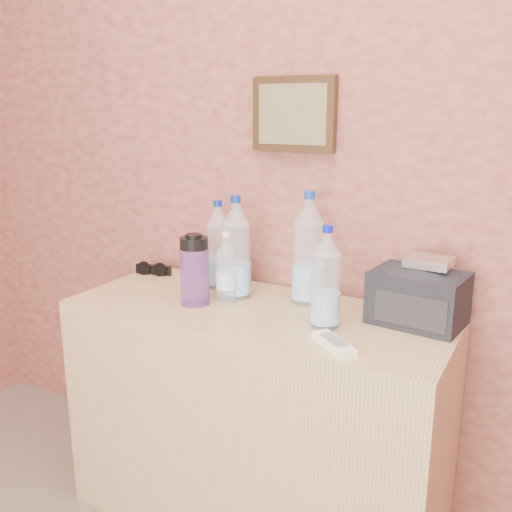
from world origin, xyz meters
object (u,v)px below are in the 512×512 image
(toiletry_bag, at_px, (418,294))
(pet_small, at_px, (226,271))
(pet_large_a, at_px, (236,253))
(ac_remote, at_px, (334,344))
(pet_large_c, at_px, (308,254))
(dresser, at_px, (257,416))
(sunglasses, at_px, (154,270))
(nalgene_bottle, at_px, (195,270))
(foil_packet, at_px, (429,262))
(pet_large_d, at_px, (326,283))
(pet_large_b, at_px, (218,249))

(toiletry_bag, bearing_deg, pet_small, -164.11)
(pet_large_a, distance_m, pet_small, 0.07)
(pet_large_a, xyz_separation_m, ac_remote, (0.46, -0.25, -0.15))
(ac_remote, bearing_deg, toiletry_bag, 100.93)
(pet_large_c, relative_size, toiletry_bag, 1.41)
(dresser, bearing_deg, sunglasses, 164.47)
(pet_large_a, xyz_separation_m, nalgene_bottle, (-0.08, -0.13, -0.04))
(toiletry_bag, distance_m, foil_packet, 0.11)
(pet_large_c, bearing_deg, toiletry_bag, -2.51)
(toiletry_bag, relative_size, foil_packet, 2.07)
(dresser, relative_size, foil_packet, 9.69)
(sunglasses, xyz_separation_m, foil_packet, (1.06, -0.03, 0.18))
(sunglasses, bearing_deg, pet_large_c, -13.17)
(pet_large_a, distance_m, nalgene_bottle, 0.16)
(dresser, bearing_deg, pet_large_a, 149.14)
(pet_large_c, height_order, pet_small, pet_large_c)
(sunglasses, xyz_separation_m, ac_remote, (0.88, -0.33, -0.01))
(pet_large_c, bearing_deg, dresser, -130.04)
(pet_large_d, height_order, toiletry_bag, pet_large_d)
(toiletry_bag, bearing_deg, pet_large_c, -175.82)
(pet_large_b, relative_size, ac_remote, 1.97)
(ac_remote, height_order, foil_packet, foil_packet)
(sunglasses, xyz_separation_m, toiletry_bag, (1.04, -0.03, 0.07))
(pet_large_c, relative_size, pet_large_d, 1.22)
(nalgene_bottle, xyz_separation_m, foil_packet, (0.72, 0.18, 0.08))
(ac_remote, distance_m, foil_packet, 0.40)
(pet_large_d, bearing_deg, pet_large_c, 127.49)
(pet_large_a, bearing_deg, sunglasses, 169.41)
(pet_large_c, relative_size, sunglasses, 2.58)
(toiletry_bag, bearing_deg, foil_packet, 17.91)
(sunglasses, distance_m, toiletry_bag, 1.04)
(pet_large_a, xyz_separation_m, pet_large_b, (-0.12, 0.07, -0.02))
(dresser, bearing_deg, nalgene_bottle, -164.83)
(sunglasses, bearing_deg, toiletry_bag, -13.64)
(pet_large_d, height_order, nalgene_bottle, pet_large_d)
(pet_large_c, bearing_deg, pet_small, -154.74)
(pet_large_b, height_order, nalgene_bottle, pet_large_b)
(pet_large_a, relative_size, ac_remote, 2.18)
(pet_small, distance_m, toiletry_bag, 0.63)
(ac_remote, bearing_deg, pet_large_d, 159.27)
(dresser, height_order, sunglasses, sunglasses)
(sunglasses, relative_size, foil_packet, 1.13)
(pet_large_a, bearing_deg, dresser, -30.86)
(pet_large_d, xyz_separation_m, ac_remote, (0.08, -0.14, -0.13))
(nalgene_bottle, xyz_separation_m, sunglasses, (-0.34, 0.21, -0.10))
(dresser, relative_size, sunglasses, 8.55)
(pet_large_b, bearing_deg, sunglasses, 178.14)
(ac_remote, xyz_separation_m, toiletry_bag, (0.15, 0.30, 0.08))
(pet_small, height_order, nalgene_bottle, same)
(pet_large_a, height_order, toiletry_bag, pet_large_a)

